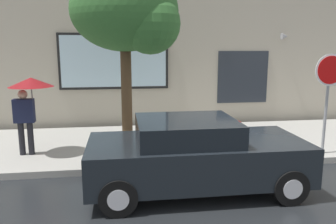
{
  "coord_description": "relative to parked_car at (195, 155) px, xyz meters",
  "views": [
    {
      "loc": [
        -2.11,
        -6.02,
        2.71
      ],
      "look_at": [
        -1.0,
        1.8,
        1.2
      ],
      "focal_mm": 35.98,
      "sensor_mm": 36.0,
      "label": 1
    }
  ],
  "objects": [
    {
      "name": "building_facade",
      "position": [
        0.72,
        5.51,
        2.78
      ],
      "size": [
        20.0,
        0.67,
        7.0
      ],
      "color": "#B2A893",
      "rests_on": "ground"
    },
    {
      "name": "parked_car",
      "position": [
        0.0,
        0.0,
        0.0
      ],
      "size": [
        4.07,
        1.91,
        1.4
      ],
      "color": "black",
      "rests_on": "ground"
    },
    {
      "name": "sidewalk",
      "position": [
        0.74,
        3.01,
        -0.63
      ],
      "size": [
        20.0,
        4.0,
        0.15
      ],
      "primitive_type": "cube",
      "color": "#A3A099",
      "rests_on": "ground"
    },
    {
      "name": "fire_hydrant",
      "position": [
        1.51,
        1.88,
        -0.17
      ],
      "size": [
        0.3,
        0.44,
        0.77
      ],
      "color": "red",
      "rests_on": "sidewalk"
    },
    {
      "name": "ground_plane",
      "position": [
        0.74,
        0.01,
        -0.7
      ],
      "size": [
        60.0,
        60.0,
        0.0
      ],
      "primitive_type": "plane",
      "color": "black"
    },
    {
      "name": "stop_sign",
      "position": [
        3.53,
        1.34,
        1.16
      ],
      "size": [
        0.76,
        0.1,
        2.43
      ],
      "color": "gray",
      "rests_on": "sidewalk"
    },
    {
      "name": "pedestrian_with_umbrella",
      "position": [
        -3.52,
        2.27,
        0.96
      ],
      "size": [
        1.03,
        1.03,
        1.88
      ],
      "color": "black",
      "rests_on": "sidewalk"
    },
    {
      "name": "street_tree",
      "position": [
        -1.11,
        2.13,
        2.77
      ],
      "size": [
        2.52,
        2.15,
        4.36
      ],
      "color": "#4C3823",
      "rests_on": "sidewalk"
    }
  ]
}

